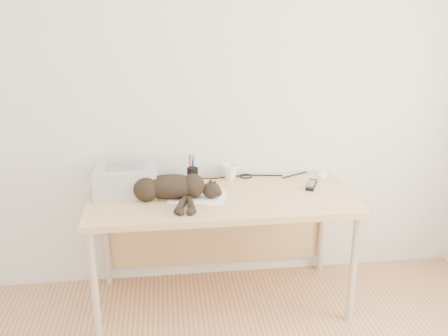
{
  "coord_description": "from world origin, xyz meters",
  "views": [
    {
      "loc": [
        -0.32,
        -1.39,
        1.88
      ],
      "look_at": [
        0.01,
        1.34,
        0.93
      ],
      "focal_mm": 40.0,
      "sensor_mm": 36.0,
      "label": 1
    }
  ],
  "objects": [
    {
      "name": "papers",
      "position": [
        -0.16,
        1.39,
        0.74
      ],
      "size": [
        0.42,
        0.35,
        0.01
      ],
      "color": "white",
      "rests_on": "desk"
    },
    {
      "name": "cat",
      "position": [
        -0.32,
        1.37,
        0.81
      ],
      "size": [
        0.7,
        0.34,
        0.16
      ],
      "rotation": [
        0.0,
        0.0,
        -0.08
      ],
      "color": "black",
      "rests_on": "desk"
    },
    {
      "name": "remote_grey",
      "position": [
        -0.23,
        1.59,
        0.75
      ],
      "size": [
        0.06,
        0.17,
        0.02
      ],
      "primitive_type": "cube",
      "rotation": [
        0.0,
        0.0,
        0.08
      ],
      "color": "gray",
      "rests_on": "desk"
    },
    {
      "name": "desk",
      "position": [
        0.0,
        1.48,
        0.61
      ],
      "size": [
        1.6,
        0.7,
        0.74
      ],
      "color": "#D3B27B",
      "rests_on": "floor"
    },
    {
      "name": "wall_back",
      "position": [
        0.0,
        1.75,
        1.3
      ],
      "size": [
        3.5,
        0.0,
        3.5
      ],
      "primitive_type": "plane",
      "rotation": [
        1.57,
        0.0,
        0.0
      ],
      "color": "white",
      "rests_on": "floor"
    },
    {
      "name": "remote_black",
      "position": [
        0.59,
        1.48,
        0.75
      ],
      "size": [
        0.12,
        0.18,
        0.02
      ],
      "primitive_type": "cube",
      "rotation": [
        0.0,
        0.0,
        -0.44
      ],
      "color": "black",
      "rests_on": "desk"
    },
    {
      "name": "printer",
      "position": [
        -0.57,
        1.52,
        0.83
      ],
      "size": [
        0.38,
        0.32,
        0.18
      ],
      "color": "#AFAFB4",
      "rests_on": "desk"
    },
    {
      "name": "pen_cup",
      "position": [
        -0.16,
        1.65,
        0.79
      ],
      "size": [
        0.07,
        0.07,
        0.18
      ],
      "color": "black",
      "rests_on": "desk"
    },
    {
      "name": "mouse",
      "position": [
        0.72,
        1.67,
        0.76
      ],
      "size": [
        0.11,
        0.14,
        0.04
      ],
      "primitive_type": "ellipsoid",
      "rotation": [
        0.0,
        0.0,
        -0.35
      ],
      "color": "white",
      "rests_on": "desk"
    },
    {
      "name": "cable_tangle",
      "position": [
        0.0,
        1.7,
        0.75
      ],
      "size": [
        1.36,
        0.09,
        0.01
      ],
      "primitive_type": null,
      "color": "black",
      "rests_on": "desk"
    },
    {
      "name": "mug",
      "position": [
        0.09,
        1.67,
        0.79
      ],
      "size": [
        0.15,
        0.15,
        0.1
      ],
      "primitive_type": "imported",
      "rotation": [
        0.0,
        0.0,
        0.78
      ],
      "color": "white",
      "rests_on": "desk"
    }
  ]
}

